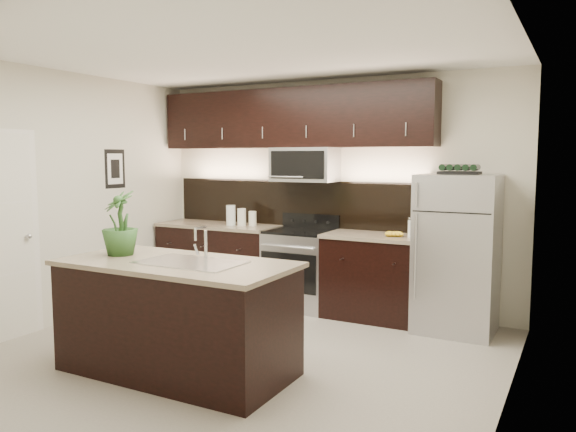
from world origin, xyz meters
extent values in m
plane|color=gray|center=(0.00, 0.00, 0.00)|extent=(4.50, 4.50, 0.00)
cube|color=beige|center=(0.00, 2.00, 1.35)|extent=(4.50, 0.02, 2.70)
cube|color=beige|center=(0.00, -2.00, 1.35)|extent=(4.50, 0.02, 2.70)
cube|color=beige|center=(-2.25, 0.00, 1.35)|extent=(0.02, 4.00, 2.70)
cube|color=beige|center=(2.25, 0.00, 1.35)|extent=(0.02, 4.00, 2.70)
cube|color=white|center=(0.00, 0.00, 2.70)|extent=(4.50, 4.00, 0.02)
sphere|color=silver|center=(-2.20, -0.48, 1.00)|extent=(0.06, 0.06, 0.06)
cube|color=black|center=(-2.24, 0.75, 1.65)|extent=(0.01, 0.32, 0.46)
cube|color=white|center=(-2.23, 0.75, 1.65)|extent=(0.00, 0.24, 0.36)
cube|color=black|center=(-1.42, 1.69, 0.45)|extent=(1.57, 0.62, 0.90)
cube|color=black|center=(0.71, 1.69, 0.45)|extent=(1.16, 0.62, 0.90)
cube|color=#B2B2B7|center=(-0.25, 1.69, 0.45)|extent=(0.76, 0.62, 0.90)
cube|color=black|center=(-0.25, 1.69, 0.92)|extent=(0.76, 0.60, 0.03)
cube|color=tan|center=(-1.42, 1.69, 0.92)|extent=(1.59, 0.65, 0.04)
cube|color=tan|center=(0.71, 1.69, 0.92)|extent=(1.18, 0.65, 0.04)
cube|color=black|center=(-0.46, 1.99, 1.22)|extent=(3.49, 0.02, 0.56)
cube|color=#B2B2B7|center=(-0.25, 1.80, 1.70)|extent=(0.76, 0.40, 0.40)
cube|color=black|center=(-0.46, 1.83, 2.25)|extent=(3.49, 0.33, 0.70)
cube|color=black|center=(-0.24, -0.60, 0.45)|extent=(1.90, 0.90, 0.90)
cube|color=tan|center=(-0.24, -0.60, 0.92)|extent=(1.96, 0.96, 0.04)
cube|color=silver|center=(-0.09, -0.60, 0.95)|extent=(0.84, 0.50, 0.01)
cylinder|color=silver|center=(-0.09, -0.39, 1.06)|extent=(0.03, 0.03, 0.24)
cylinder|color=silver|center=(-0.09, -0.46, 1.21)|extent=(0.02, 0.14, 0.02)
cylinder|color=silver|center=(-0.09, -0.53, 1.16)|extent=(0.02, 0.02, 0.10)
cube|color=#B2B2B7|center=(1.57, 1.63, 0.81)|extent=(0.78, 0.70, 1.62)
cube|color=black|center=(1.57, 1.63, 1.63)|extent=(0.40, 0.25, 0.03)
cylinder|color=black|center=(1.42, 1.63, 1.68)|extent=(0.07, 0.23, 0.07)
cylinder|color=black|center=(1.49, 1.63, 1.68)|extent=(0.07, 0.23, 0.07)
cylinder|color=black|center=(1.57, 1.63, 1.68)|extent=(0.07, 0.23, 0.07)
cylinder|color=black|center=(1.64, 1.63, 1.68)|extent=(0.07, 0.23, 0.07)
cylinder|color=black|center=(1.72, 1.63, 1.68)|extent=(0.07, 0.23, 0.07)
imported|color=#284E1F|center=(-0.86, -0.59, 1.22)|extent=(0.42, 0.42, 0.56)
cylinder|color=silver|center=(-1.20, 1.64, 1.07)|extent=(0.12, 0.12, 0.25)
cylinder|color=silver|center=(-1.07, 1.69, 1.05)|extent=(0.11, 0.11, 0.21)
cylinder|color=silver|center=(-0.94, 1.74, 1.03)|extent=(0.10, 0.10, 0.18)
cylinder|color=silver|center=(1.10, 1.64, 1.03)|extent=(0.09, 0.09, 0.19)
cylinder|color=silver|center=(1.10, 1.64, 1.14)|extent=(0.10, 0.10, 0.02)
cylinder|color=silver|center=(1.10, 1.64, 1.19)|extent=(0.01, 0.01, 0.08)
ellipsoid|color=gold|center=(0.85, 1.61, 0.97)|extent=(0.24, 0.22, 0.06)
camera|label=1|loc=(2.69, -4.17, 1.79)|focal=35.00mm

